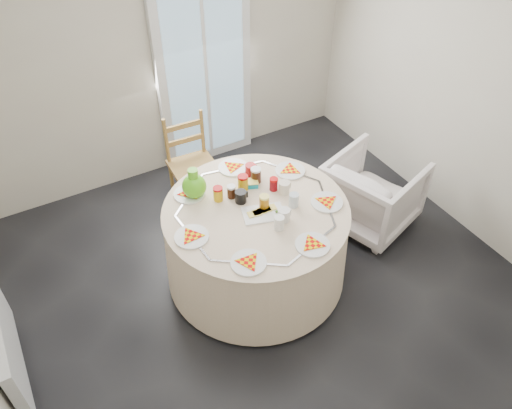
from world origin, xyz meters
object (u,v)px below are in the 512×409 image
armchair (373,189)px  green_pitcher (194,184)px  wooden_chair (193,165)px  table (256,244)px  radiator (6,341)px

armchair → green_pitcher: size_ratio=3.07×
wooden_chair → green_pitcher: 0.88m
wooden_chair → armchair: bearing=-35.8°
wooden_chair → armchair: 1.68m
table → armchair: bearing=2.6°
wooden_chair → table: bearing=-84.6°
table → wooden_chair: (-0.05, 1.10, 0.09)m
table → green_pitcher: (-0.34, 0.38, 0.49)m
wooden_chair → green_pitcher: (-0.28, -0.73, 0.40)m
radiator → armchair: size_ratio=1.31×
table → armchair: armchair is taller
radiator → green_pitcher: 1.69m
table → armchair: 1.27m
wooden_chair → green_pitcher: bearing=-108.7°
green_pitcher → wooden_chair: bearing=80.6°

